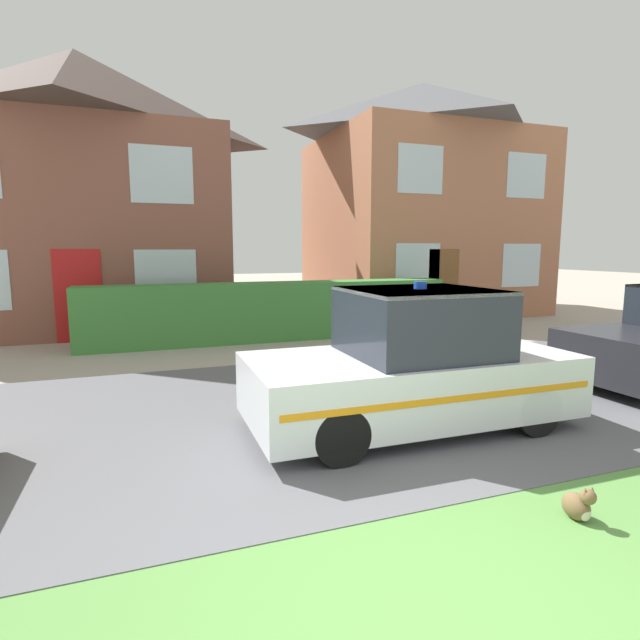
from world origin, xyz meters
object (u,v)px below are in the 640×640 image
at_px(police_car, 413,366).
at_px(house_left, 82,188).
at_px(cat, 579,505).
at_px(house_right, 420,197).

distance_m(police_car, house_left, 11.73).
relative_size(police_car, cat, 11.09).
height_order(police_car, cat, police_car).
relative_size(house_left, house_right, 0.99).
bearing_deg(house_right, house_left, 178.18).
bearing_deg(house_right, police_car, -121.34).
height_order(police_car, house_left, house_left).
xyz_separation_m(cat, house_right, (6.03, 12.44, 3.71)).
bearing_deg(house_left, cat, -70.70).
xyz_separation_m(police_car, house_left, (-4.33, 10.48, 3.03)).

